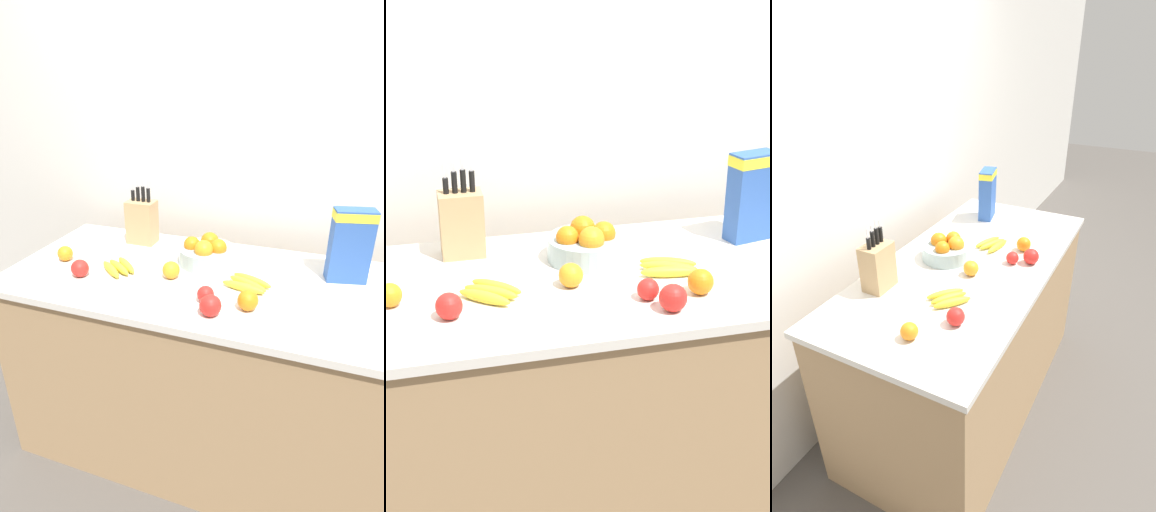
# 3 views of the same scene
# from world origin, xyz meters

# --- Properties ---
(ground_plane) EXTENTS (14.00, 14.00, 0.00)m
(ground_plane) POSITION_xyz_m (0.00, 0.00, 0.00)
(ground_plane) COLOR #514C47
(wall_back) EXTENTS (9.00, 0.06, 2.60)m
(wall_back) POSITION_xyz_m (0.00, 0.61, 1.30)
(wall_back) COLOR silver
(wall_back) RESTS_ON ground_plane
(counter) EXTENTS (1.65, 0.79, 0.93)m
(counter) POSITION_xyz_m (0.00, 0.00, 0.46)
(counter) COLOR tan
(counter) RESTS_ON ground_plane
(knife_block) EXTENTS (0.14, 0.10, 0.33)m
(knife_block) POSITION_xyz_m (-0.40, 0.26, 1.04)
(knife_block) COLOR tan
(knife_block) RESTS_ON counter
(cereal_box) EXTENTS (0.17, 0.11, 0.30)m
(cereal_box) POSITION_xyz_m (0.57, 0.16, 1.09)
(cereal_box) COLOR #2D56A8
(cereal_box) RESTS_ON counter
(fruit_bowl) EXTENTS (0.25, 0.25, 0.13)m
(fruit_bowl) POSITION_xyz_m (-0.02, 0.12, 0.98)
(fruit_bowl) COLOR #99B2B7
(fruit_bowl) RESTS_ON counter
(banana_bunch_left) EXTENTS (0.19, 0.20, 0.03)m
(banana_bunch_left) POSITION_xyz_m (-0.35, -0.07, 0.94)
(banana_bunch_left) COLOR yellow
(banana_bunch_left) RESTS_ON counter
(banana_bunch_right) EXTENTS (0.20, 0.15, 0.03)m
(banana_bunch_right) POSITION_xyz_m (0.20, -0.03, 0.94)
(banana_bunch_right) COLOR yellow
(banana_bunch_right) RESTS_ON counter
(apple_middle) EXTENTS (0.07, 0.07, 0.07)m
(apple_middle) POSITION_xyz_m (-0.48, -0.17, 0.96)
(apple_middle) COLOR red
(apple_middle) RESTS_ON counter
(apple_by_knife_block) EXTENTS (0.08, 0.08, 0.08)m
(apple_by_knife_block) POSITION_xyz_m (0.12, -0.28, 0.97)
(apple_by_knife_block) COLOR red
(apple_by_knife_block) RESTS_ON counter
(apple_rightmost) EXTENTS (0.06, 0.06, 0.06)m
(apple_rightmost) POSITION_xyz_m (0.08, -0.20, 0.96)
(apple_rightmost) COLOR red
(apple_rightmost) RESTS_ON counter
(orange_back_center) EXTENTS (0.07, 0.07, 0.07)m
(orange_back_center) POSITION_xyz_m (-0.63, -0.06, 0.96)
(orange_back_center) COLOR orange
(orange_back_center) RESTS_ON counter
(orange_front_right) EXTENTS (0.07, 0.07, 0.07)m
(orange_front_right) POSITION_xyz_m (-0.11, -0.06, 0.96)
(orange_front_right) COLOR orange
(orange_front_right) RESTS_ON counter
(orange_by_cereal) EXTENTS (0.08, 0.08, 0.08)m
(orange_by_cereal) POSITION_xyz_m (0.24, -0.20, 0.96)
(orange_by_cereal) COLOR orange
(orange_by_cereal) RESTS_ON counter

